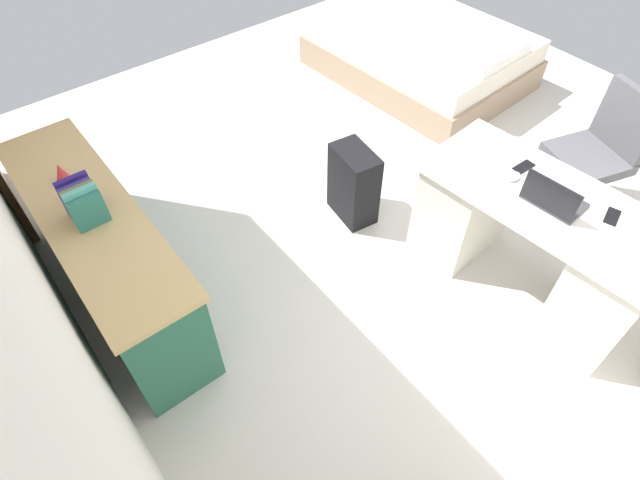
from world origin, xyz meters
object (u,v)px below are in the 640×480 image
object	(u,v)px
credenza	(108,256)
computer_mouse	(514,177)
suitcase_black	(354,184)
figurine_small	(61,172)
laptop	(553,199)
cell_phone_near_laptop	(612,216)
desk	(531,241)
bed	(421,52)
office_chair	(592,161)
cell_phone_by_mouse	(524,167)

from	to	relation	value
credenza	computer_mouse	xyz separation A→B (m)	(-1.25, -2.04, 0.38)
suitcase_black	figurine_small	xyz separation A→B (m)	(0.67, 1.64, 0.54)
laptop	cell_phone_near_laptop	size ratio (longest dim) A/B	2.41
credenza	computer_mouse	world-z (taller)	computer_mouse
computer_mouse	desk	bearing A→B (deg)	-176.81
bed	cell_phone_near_laptop	world-z (taller)	cell_phone_near_laptop
bed	computer_mouse	size ratio (longest dim) A/B	19.83
office_chair	cell_phone_near_laptop	xyz separation A→B (m)	(-0.48, 0.79, 0.33)
cell_phone_near_laptop	suitcase_black	bearing A→B (deg)	4.02
desk	figurine_small	bearing A→B (deg)	48.84
desk	suitcase_black	distance (m)	1.23
suitcase_black	credenza	bearing A→B (deg)	86.18
credenza	laptop	world-z (taller)	laptop
suitcase_black	computer_mouse	xyz separation A→B (m)	(-0.91, -0.40, 0.48)
bed	figurine_small	xyz separation A→B (m)	(-0.37, 3.39, 0.58)
cell_phone_near_laptop	desk	bearing A→B (deg)	6.88
credenza	cell_phone_near_laptop	bearing A→B (deg)	-128.87
figurine_small	bed	bearing A→B (deg)	-83.70
bed	computer_mouse	distance (m)	2.43
credenza	cell_phone_near_laptop	world-z (taller)	credenza
cell_phone_near_laptop	laptop	bearing A→B (deg)	17.50
bed	cell_phone_by_mouse	bearing A→B (deg)	147.77
credenza	bed	distance (m)	3.46
desk	bed	bearing A→B (deg)	-30.96
desk	computer_mouse	world-z (taller)	computer_mouse
cell_phone_near_laptop	bed	bearing A→B (deg)	-43.13
bed	suitcase_black	size ratio (longest dim) A/B	3.50
office_chair	cell_phone_near_laptop	world-z (taller)	office_chair
desk	figurine_small	world-z (taller)	figurine_small
desk	suitcase_black	size ratio (longest dim) A/B	2.63
credenza	laptop	xyz separation A→B (m)	(-1.52, -2.02, 0.41)
laptop	computer_mouse	size ratio (longest dim) A/B	3.28
cell_phone_near_laptop	computer_mouse	bearing A→B (deg)	-0.15
laptop	cell_phone_near_laptop	world-z (taller)	laptop
laptop	computer_mouse	world-z (taller)	laptop
computer_mouse	cell_phone_near_laptop	xyz separation A→B (m)	(-0.52, -0.17, -0.01)
credenza	laptop	distance (m)	2.56
laptop	cell_phone_by_mouse	size ratio (longest dim) A/B	2.41
cell_phone_near_laptop	figurine_small	xyz separation A→B (m)	(2.10, 2.21, 0.07)
desk	bed	distance (m)	2.56
office_chair	credenza	size ratio (longest dim) A/B	0.52
laptop	bed	bearing A→B (deg)	-31.64
computer_mouse	figurine_small	size ratio (longest dim) A/B	0.91
cell_phone_near_laptop	figurine_small	size ratio (longest dim) A/B	1.24
office_chair	credenza	xyz separation A→B (m)	(1.30, 3.00, -0.03)
cell_phone_by_mouse	computer_mouse	bearing A→B (deg)	102.79
office_chair	cell_phone_near_laptop	size ratio (longest dim) A/B	6.91
figurine_small	cell_phone_near_laptop	bearing A→B (deg)	-133.62
bed	cell_phone_near_laptop	size ratio (longest dim) A/B	14.58
suitcase_black	laptop	xyz separation A→B (m)	(-1.17, -0.39, 0.52)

